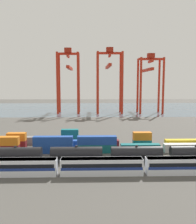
# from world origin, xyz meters

# --- Properties ---
(ground_plane) EXTENTS (420.00, 420.00, 0.00)m
(ground_plane) POSITION_xyz_m (0.00, 40.00, 0.00)
(ground_plane) COLOR #4C4944
(harbour_water) EXTENTS (400.00, 110.00, 0.01)m
(harbour_water) POSITION_xyz_m (0.00, 130.33, 0.00)
(harbour_water) COLOR #475B6B
(harbour_water) RESTS_ON ground_plane
(passenger_train) EXTENTS (59.57, 3.14, 3.90)m
(passenger_train) POSITION_xyz_m (-2.75, -23.44, 2.14)
(passenger_train) COLOR silver
(passenger_train) RESTS_ON ground_plane
(freight_tank_row) EXTENTS (80.18, 3.05, 4.51)m
(freight_tank_row) POSITION_xyz_m (7.29, -13.61, 2.15)
(freight_tank_row) COLOR #232326
(freight_tank_row) RESTS_ON ground_plane
(shipping_container_0) EXTENTS (6.04, 2.44, 2.60)m
(shipping_container_0) POSITION_xyz_m (-30.39, -4.78, 1.30)
(shipping_container_0) COLOR maroon
(shipping_container_0) RESTS_ON ground_plane
(shipping_container_1) EXTENTS (6.04, 2.44, 2.60)m
(shipping_container_1) POSITION_xyz_m (-30.39, -4.78, 3.90)
(shipping_container_1) COLOR orange
(shipping_container_1) RESTS_ON shipping_container_0
(shipping_container_2) EXTENTS (12.10, 2.44, 2.60)m
(shipping_container_2) POSITION_xyz_m (-16.90, -4.78, 1.30)
(shipping_container_2) COLOR #1C4299
(shipping_container_2) RESTS_ON ground_plane
(shipping_container_3) EXTENTS (12.10, 2.44, 2.60)m
(shipping_container_3) POSITION_xyz_m (-16.90, -4.78, 3.90)
(shipping_container_3) COLOR #1C4299
(shipping_container_3) RESTS_ON shipping_container_2
(shipping_container_4) EXTENTS (12.10, 2.44, 2.60)m
(shipping_container_4) POSITION_xyz_m (-3.41, -4.78, 1.30)
(shipping_container_4) COLOR #146066
(shipping_container_4) RESTS_ON ground_plane
(shipping_container_5) EXTENTS (12.10, 2.44, 2.60)m
(shipping_container_5) POSITION_xyz_m (-3.41, -4.78, 3.90)
(shipping_container_5) COLOR #1C4299
(shipping_container_5) RESTS_ON shipping_container_4
(shipping_container_6) EXTENTS (12.10, 2.44, 2.60)m
(shipping_container_6) POSITION_xyz_m (10.07, -4.78, 1.30)
(shipping_container_6) COLOR #146066
(shipping_container_6) RESTS_ON ground_plane
(shipping_container_7) EXTENTS (12.10, 2.44, 2.60)m
(shipping_container_7) POSITION_xyz_m (23.56, -4.78, 1.30)
(shipping_container_7) COLOR silver
(shipping_container_7) RESTS_ON ground_plane
(shipping_container_8) EXTENTS (6.04, 2.44, 2.60)m
(shipping_container_8) POSITION_xyz_m (-29.76, 1.01, 1.30)
(shipping_container_8) COLOR maroon
(shipping_container_8) RESTS_ON ground_plane
(shipping_container_9) EXTENTS (6.04, 2.44, 2.60)m
(shipping_container_9) POSITION_xyz_m (-29.76, 1.01, 3.90)
(shipping_container_9) COLOR orange
(shipping_container_9) RESTS_ON shipping_container_8
(shipping_container_10) EXTENTS (12.10, 2.44, 2.60)m
(shipping_container_10) POSITION_xyz_m (-15.90, 1.01, 1.30)
(shipping_container_10) COLOR #1C4299
(shipping_container_10) RESTS_ON ground_plane
(shipping_container_11) EXTENTS (12.10, 2.44, 2.60)m
(shipping_container_11) POSITION_xyz_m (-2.03, 1.01, 1.30)
(shipping_container_11) COLOR maroon
(shipping_container_11) RESTS_ON ground_plane
(shipping_container_12) EXTENTS (6.04, 2.44, 2.60)m
(shipping_container_12) POSITION_xyz_m (11.83, 1.01, 1.30)
(shipping_container_12) COLOR #146066
(shipping_container_12) RESTS_ON ground_plane
(shipping_container_13) EXTENTS (6.04, 2.44, 2.60)m
(shipping_container_13) POSITION_xyz_m (11.83, 1.01, 3.90)
(shipping_container_13) COLOR orange
(shipping_container_13) RESTS_ON shipping_container_12
(shipping_container_14) EXTENTS (12.10, 2.44, 2.60)m
(shipping_container_14) POSITION_xyz_m (25.69, 1.01, 1.30)
(shipping_container_14) COLOR gold
(shipping_container_14) RESTS_ON ground_plane
(shipping_container_19) EXTENTS (12.10, 2.44, 2.60)m
(shipping_container_19) POSITION_xyz_m (-26.29, 6.79, 1.30)
(shipping_container_19) COLOR slate
(shipping_container_19) RESTS_ON ground_plane
(shipping_container_20) EXTENTS (6.04, 2.44, 2.60)m
(shipping_container_20) POSITION_xyz_m (-12.74, 6.79, 1.30)
(shipping_container_20) COLOR #146066
(shipping_container_20) RESTS_ON ground_plane
(shipping_container_21) EXTENTS (6.04, 2.44, 2.60)m
(shipping_container_21) POSITION_xyz_m (-12.74, 6.79, 3.90)
(shipping_container_21) COLOR #146066
(shipping_container_21) RESTS_ON shipping_container_20
(shipping_container_22) EXTENTS (6.04, 2.44, 2.60)m
(shipping_container_22) POSITION_xyz_m (0.82, 6.79, 1.30)
(shipping_container_22) COLOR slate
(shipping_container_22) RESTS_ON ground_plane
(gantry_crane_west) EXTENTS (15.72, 36.23, 45.68)m
(gantry_crane_west) POSITION_xyz_m (-21.13, 100.31, 27.60)
(gantry_crane_west) COLOR red
(gantry_crane_west) RESTS_ON ground_plane
(gantry_crane_central) EXTENTS (18.47, 40.77, 46.19)m
(gantry_crane_central) POSITION_xyz_m (7.99, 100.99, 28.42)
(gantry_crane_central) COLOR red
(gantry_crane_central) RESTS_ON ground_plane
(gantry_crane_east) EXTENTS (17.36, 40.56, 42.21)m
(gantry_crane_east) POSITION_xyz_m (37.11, 101.15, 26.18)
(gantry_crane_east) COLOR red
(gantry_crane_east) RESTS_ON ground_plane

